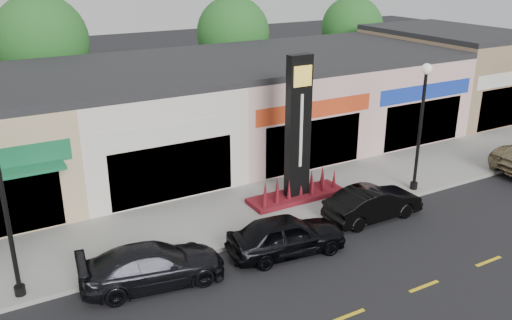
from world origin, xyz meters
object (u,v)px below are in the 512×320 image
(car_black_sedan, at_px, (287,235))
(car_black_conv, at_px, (373,203))
(car_dark_sedan, at_px, (153,265))
(lamp_west_near, at_px, (2,193))
(pylon_sign, at_px, (297,150))
(lamp_east_near, at_px, (422,115))

(car_black_sedan, relative_size, car_black_conv, 1.03)
(car_dark_sedan, distance_m, car_black_sedan, 4.63)
(car_black_sedan, bearing_deg, lamp_west_near, 85.44)
(pylon_sign, distance_m, car_black_sedan, 4.55)
(car_black_conv, bearing_deg, car_black_sedan, 97.80)
(lamp_east_near, bearing_deg, car_dark_sedan, -174.50)
(lamp_west_near, height_order, car_black_sedan, lamp_west_near)
(lamp_west_near, xyz_separation_m, lamp_east_near, (16.00, 0.00, 0.00))
(lamp_west_near, xyz_separation_m, car_dark_sedan, (3.76, -1.18, -2.83))
(lamp_west_near, height_order, lamp_east_near, same)
(lamp_west_near, distance_m, pylon_sign, 11.19)
(lamp_west_near, bearing_deg, lamp_east_near, 0.00)
(lamp_west_near, height_order, car_black_conv, lamp_west_near)
(lamp_east_near, height_order, car_dark_sedan, lamp_east_near)
(car_dark_sedan, distance_m, car_black_conv, 8.97)
(pylon_sign, relative_size, car_black_sedan, 1.45)
(car_black_sedan, bearing_deg, car_dark_sedan, 90.68)
(lamp_east_near, xyz_separation_m, car_black_conv, (-3.27, -1.08, -2.82))
(lamp_west_near, bearing_deg, pylon_sign, 8.77)
(car_black_sedan, bearing_deg, pylon_sign, -31.45)
(lamp_east_near, height_order, car_black_conv, lamp_east_near)
(pylon_sign, distance_m, car_dark_sedan, 7.96)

